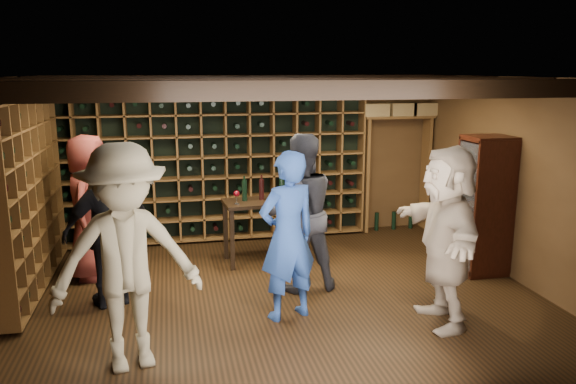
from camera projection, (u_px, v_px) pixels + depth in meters
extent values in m
plane|color=black|center=(278.00, 295.00, 6.58)|extent=(6.00, 6.00, 0.00)
plane|color=#4D331A|center=(247.00, 157.00, 8.70)|extent=(6.00, 0.00, 6.00)
plane|color=#4D331A|center=(346.00, 264.00, 3.92)|extent=(6.00, 0.00, 6.00)
plane|color=#4D331A|center=(516.00, 180.00, 6.92)|extent=(0.00, 5.00, 5.00)
plane|color=black|center=(277.00, 77.00, 6.04)|extent=(6.00, 6.00, 0.00)
cube|color=black|center=(315.00, 90.00, 4.53)|extent=(5.90, 0.18, 0.16)
cube|color=black|center=(287.00, 86.00, 5.58)|extent=(5.90, 0.18, 0.16)
cube|color=black|center=(268.00, 84.00, 6.63)|extent=(5.90, 0.18, 0.16)
cube|color=black|center=(254.00, 82.00, 7.68)|extent=(5.90, 0.18, 0.16)
cylinder|color=black|center=(164.00, 89.00, 5.82)|extent=(0.10, 0.10, 0.10)
cylinder|color=black|center=(296.00, 87.00, 6.51)|extent=(0.10, 0.10, 0.10)
cylinder|color=black|center=(410.00, 88.00, 6.07)|extent=(0.10, 0.10, 0.10)
cylinder|color=black|center=(244.00, 85.00, 7.17)|extent=(0.10, 0.10, 0.10)
cube|color=brown|center=(214.00, 167.00, 8.45)|extent=(4.65, 0.30, 2.20)
cube|color=black|center=(214.00, 167.00, 8.45)|extent=(4.56, 0.02, 2.16)
cube|color=brown|center=(26.00, 195.00, 6.54)|extent=(0.30, 2.65, 2.20)
cube|color=black|center=(26.00, 195.00, 6.54)|extent=(0.29, 0.02, 2.16)
cube|color=brown|center=(398.00, 117.00, 8.89)|extent=(1.15, 0.32, 0.04)
cube|color=brown|center=(425.00, 173.00, 9.19)|extent=(0.05, 0.28, 1.85)
cube|color=brown|center=(365.00, 175.00, 8.98)|extent=(0.05, 0.28, 1.85)
cube|color=#9A7E4D|center=(374.00, 110.00, 8.78)|extent=(0.40, 0.30, 0.20)
cube|color=#9A7E4D|center=(401.00, 109.00, 8.87)|extent=(0.40, 0.30, 0.20)
cube|color=#9A7E4D|center=(422.00, 109.00, 8.94)|extent=(0.40, 0.30, 0.20)
cube|color=black|center=(480.00, 268.00, 7.31)|extent=(0.55, 0.50, 0.10)
cube|color=black|center=(485.00, 205.00, 7.13)|extent=(0.55, 0.50, 1.70)
cube|color=white|center=(466.00, 206.00, 7.08)|extent=(0.01, 0.46, 1.60)
cube|color=black|center=(485.00, 205.00, 7.13)|extent=(0.50, 0.44, 0.02)
sphere|color=#59260C|center=(484.00, 197.00, 7.10)|extent=(0.18, 0.18, 0.18)
imported|color=navy|center=(288.00, 236.00, 5.81)|extent=(0.76, 0.61, 1.79)
imported|color=black|center=(300.00, 213.00, 6.59)|extent=(0.96, 0.77, 1.87)
imported|color=maroon|center=(89.00, 208.00, 6.95)|extent=(0.74, 0.99, 1.82)
imported|color=black|center=(110.00, 231.00, 6.14)|extent=(1.09, 0.75, 1.71)
imported|color=#7F7457|center=(126.00, 259.00, 4.80)|extent=(1.42, 1.01, 2.00)
imported|color=tan|center=(446.00, 236.00, 5.67)|extent=(0.72, 1.77, 1.86)
cube|color=black|center=(266.00, 202.00, 7.59)|extent=(1.18, 0.66, 0.05)
cube|color=black|center=(232.00, 240.00, 7.31)|extent=(0.06, 0.06, 0.81)
cube|color=black|center=(308.00, 234.00, 7.60)|extent=(0.06, 0.06, 0.81)
cube|color=black|center=(226.00, 230.00, 7.75)|extent=(0.06, 0.06, 0.81)
cube|color=black|center=(297.00, 225.00, 8.05)|extent=(0.06, 0.06, 0.81)
cylinder|color=black|center=(244.00, 191.00, 7.52)|extent=(0.07, 0.07, 0.28)
cylinder|color=black|center=(262.00, 189.00, 7.58)|extent=(0.07, 0.07, 0.28)
cylinder|color=black|center=(282.00, 188.00, 7.66)|extent=(0.07, 0.07, 0.28)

